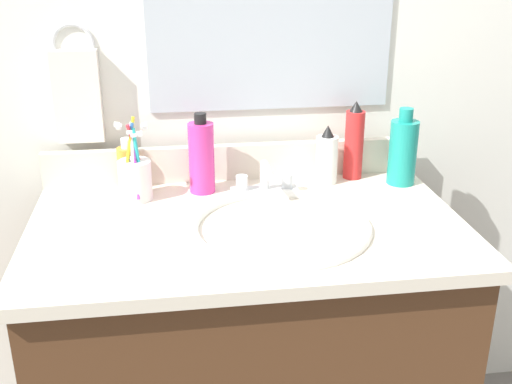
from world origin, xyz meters
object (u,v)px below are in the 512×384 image
bottle_lotion_white (327,158)px  bottle_mouthwash_teal (403,151)px  bottle_soap_pink (202,157)px  bottle_spray_red (354,143)px  bottle_oil_amber (128,166)px  hand_towel (77,97)px  cup_white_ceramic (135,177)px  faucet (265,183)px

bottle_lotion_white → bottle_mouthwash_teal: (0.18, -0.03, 0.02)m
bottle_soap_pink → bottle_spray_red: bearing=6.1°
bottle_lotion_white → bottle_soap_pink: 0.31m
bottle_oil_amber → hand_towel: bearing=157.2°
cup_white_ceramic → bottle_lotion_white: bearing=5.3°
hand_towel → bottle_spray_red: 0.68m
bottle_mouthwash_teal → cup_white_ceramic: 0.65m
cup_white_ceramic → bottle_oil_amber: bearing=103.8°
bottle_soap_pink → bottle_mouthwash_teal: size_ratio=1.01×
faucet → bottle_soap_pink: (-0.15, 0.04, 0.06)m
cup_white_ceramic → bottle_mouthwash_teal: bearing=1.1°
hand_towel → bottle_lotion_white: 0.62m
bottle_spray_red → bottle_oil_amber: bottle_spray_red is taller
bottle_spray_red → bottle_oil_amber: bearing=178.9°
faucet → bottle_mouthwash_teal: bearing=4.4°
bottle_spray_red → bottle_soap_pink: bearing=-173.9°
bottle_soap_pink → cup_white_ceramic: 0.16m
bottle_lotion_white → bottle_soap_pink: (-0.31, -0.02, 0.02)m
cup_white_ceramic → faucet: bearing=-2.7°
bottle_spray_red → bottle_oil_amber: size_ratio=1.59×
bottle_soap_pink → bottle_mouthwash_teal: (0.49, -0.01, -0.00)m
hand_towel → faucet: (0.43, -0.14, -0.19)m
bottle_soap_pink → bottle_mouthwash_teal: bottle_soap_pink is taller
bottle_spray_red → bottle_mouthwash_teal: 0.12m
bottle_soap_pink → hand_towel: bearing=161.1°
bottle_lotion_white → bottle_oil_amber: 0.49m
faucet → bottle_spray_red: (0.24, 0.08, 0.07)m
bottle_spray_red → bottle_mouthwash_teal: bottle_spray_red is taller
bottle_mouthwash_teal → cup_white_ceramic: bearing=-178.9°
bottle_spray_red → bottle_lotion_white: bearing=-161.9°
faucet → bottle_oil_amber: size_ratio=1.28×
cup_white_ceramic → bottle_soap_pink: bearing=9.8°
bottle_soap_pink → bottle_oil_amber: bearing=163.7°
bottle_lotion_white → bottle_oil_amber: bearing=175.9°
bottle_spray_red → cup_white_ceramic: same height
bottle_lotion_white → bottle_soap_pink: bearing=-177.0°
bottle_soap_pink → bottle_oil_amber: bottle_soap_pink is taller
faucet → bottle_mouthwash_teal: 0.35m
bottle_lotion_white → cup_white_ceramic: cup_white_ceramic is taller
faucet → bottle_spray_red: 0.26m
hand_towel → bottle_oil_amber: hand_towel is taller
bottle_mouthwash_teal → faucet: bearing=-175.6°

